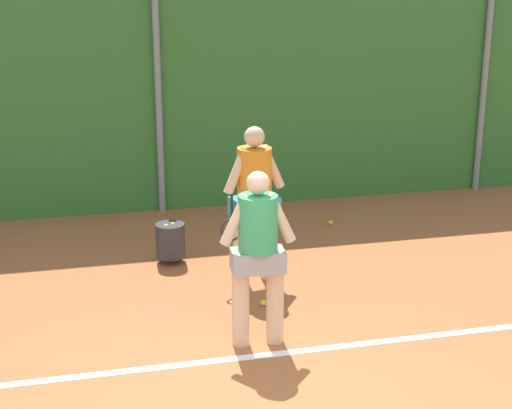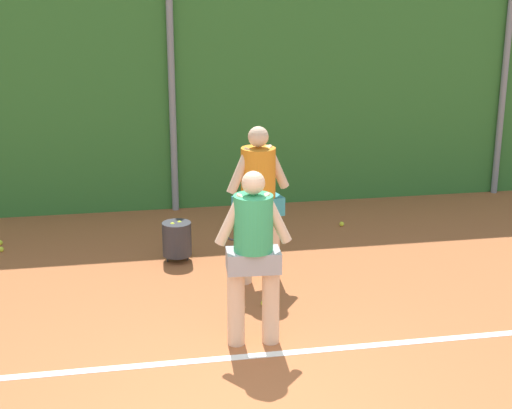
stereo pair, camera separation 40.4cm
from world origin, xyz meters
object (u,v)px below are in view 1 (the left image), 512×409
object	(u,v)px
ball_hopper	(170,240)
tennis_ball_0	(264,303)
player_foreground_near	(258,249)
tennis_ball_7	(165,235)
tennis_ball_6	(331,223)
player_midcourt	(254,196)

from	to	relation	value
ball_hopper	tennis_ball_0	distance (m)	1.74
player_foreground_near	ball_hopper	world-z (taller)	player_foreground_near
player_foreground_near	tennis_ball_7	size ratio (longest dim) A/B	25.99
tennis_ball_0	tennis_ball_7	bearing A→B (deg)	107.17
tennis_ball_0	tennis_ball_6	size ratio (longest dim) A/B	1.00
tennis_ball_0	tennis_ball_7	world-z (taller)	same
player_foreground_near	ball_hopper	bearing A→B (deg)	106.72
player_midcourt	ball_hopper	xyz separation A→B (m)	(-0.87, 0.79, -0.73)
player_foreground_near	tennis_ball_6	xyz separation A→B (m)	(1.87, 3.28, -0.93)
tennis_ball_7	tennis_ball_6	bearing A→B (deg)	-0.17
player_midcourt	ball_hopper	bearing A→B (deg)	-55.89
player_midcourt	tennis_ball_6	size ratio (longest dim) A/B	27.56
player_foreground_near	tennis_ball_6	world-z (taller)	player_foreground_near
ball_hopper	tennis_ball_7	size ratio (longest dim) A/B	7.78
player_midcourt	tennis_ball_7	size ratio (longest dim) A/B	27.56
player_midcourt	tennis_ball_6	world-z (taller)	player_midcourt
player_foreground_near	tennis_ball_0	bearing A→B (deg)	75.99
ball_hopper	tennis_ball_7	xyz separation A→B (m)	(0.03, 0.95, -0.26)
tennis_ball_0	tennis_ball_6	distance (m)	2.94
player_midcourt	ball_hopper	world-z (taller)	player_midcourt
player_foreground_near	tennis_ball_7	bearing A→B (deg)	102.48
ball_hopper	tennis_ball_0	bearing A→B (deg)	-62.34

